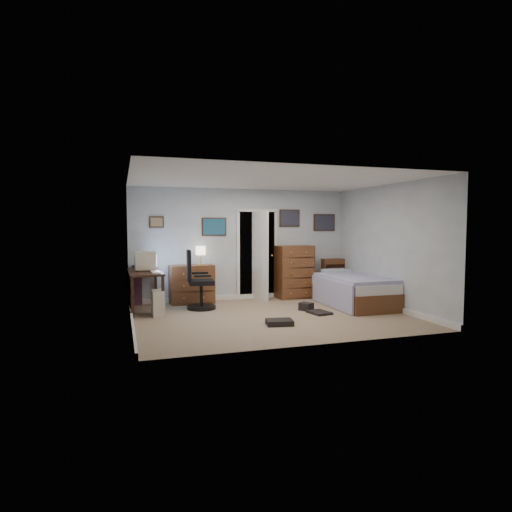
{
  "coord_description": "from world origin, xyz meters",
  "views": [
    {
      "loc": [
        -2.64,
        -7.36,
        1.66
      ],
      "look_at": [
        -0.21,
        0.3,
        1.1
      ],
      "focal_mm": 30.0,
      "sensor_mm": 36.0,
      "label": 1
    }
  ],
  "objects": [
    {
      "name": "floor",
      "position": [
        0.0,
        0.0,
        -0.01
      ],
      "size": [
        5.0,
        4.0,
        0.02
      ],
      "primitive_type": "cube",
      "color": "gray",
      "rests_on": "ground"
    },
    {
      "name": "computer_desk",
      "position": [
        -2.29,
        1.24,
        0.6
      ],
      "size": [
        0.66,
        1.37,
        0.78
      ],
      "rotation": [
        0.0,
        0.0,
        0.03
      ],
      "color": "#321B10",
      "rests_on": "floor"
    },
    {
      "name": "crt_monitor",
      "position": [
        -2.18,
        1.39,
        0.97
      ],
      "size": [
        0.41,
        0.38,
        0.37
      ],
      "rotation": [
        0.0,
        0.0,
        0.03
      ],
      "color": "beige",
      "rests_on": "computer_desk"
    },
    {
      "name": "keyboard",
      "position": [
        -2.02,
        0.89,
        0.79
      ],
      "size": [
        0.17,
        0.42,
        0.02
      ],
      "primitive_type": "cube",
      "rotation": [
        0.0,
        0.0,
        0.03
      ],
      "color": "beige",
      "rests_on": "computer_desk"
    },
    {
      "name": "pc_tower",
      "position": [
        -2.0,
        0.69,
        0.23
      ],
      "size": [
        0.23,
        0.44,
        0.47
      ],
      "rotation": [
        0.0,
        0.0,
        0.03
      ],
      "color": "beige",
      "rests_on": "floor"
    },
    {
      "name": "office_chair",
      "position": [
        -1.18,
        1.08,
        0.46
      ],
      "size": [
        0.62,
        0.62,
        1.19
      ],
      "rotation": [
        0.0,
        0.0,
        -0.09
      ],
      "color": "black",
      "rests_on": "floor"
    },
    {
      "name": "media_stack",
      "position": [
        -2.32,
        1.92,
        0.42
      ],
      "size": [
        0.18,
        0.18,
        0.84
      ],
      "primitive_type": "cube",
      "rotation": [
        0.0,
        0.0,
        0.06
      ],
      "color": "maroon",
      "rests_on": "floor"
    },
    {
      "name": "low_dresser",
      "position": [
        -1.2,
        1.77,
        0.41
      ],
      "size": [
        0.95,
        0.51,
        0.83
      ],
      "primitive_type": "cube",
      "rotation": [
        0.0,
        0.0,
        0.05
      ],
      "color": "brown",
      "rests_on": "floor"
    },
    {
      "name": "table_lamp",
      "position": [
        -1.0,
        1.78,
        1.12
      ],
      "size": [
        0.22,
        0.22,
        0.4
      ],
      "rotation": [
        0.0,
        0.0,
        0.05
      ],
      "color": "gold",
      "rests_on": "low_dresser"
    },
    {
      "name": "doorway",
      "position": [
        0.35,
        2.27,
        1.0
      ],
      "size": [
        0.96,
        1.12,
        2.05
      ],
      "color": "black",
      "rests_on": "floor"
    },
    {
      "name": "tall_dresser",
      "position": [
        1.18,
        1.75,
        0.61
      ],
      "size": [
        0.85,
        0.53,
        1.21
      ],
      "primitive_type": "cube",
      "rotation": [
        0.0,
        0.0,
        0.06
      ],
      "color": "brown",
      "rests_on": "floor"
    },
    {
      "name": "headboard_bookcase",
      "position": [
        2.46,
        1.86,
        0.47
      ],
      "size": [
        0.99,
        0.29,
        0.88
      ],
      "rotation": [
        0.0,
        0.0,
        -0.05
      ],
      "color": "brown",
      "rests_on": "floor"
    },
    {
      "name": "bed",
      "position": [
        1.98,
        0.51,
        0.32
      ],
      "size": [
        1.16,
        2.1,
        0.68
      ],
      "rotation": [
        0.0,
        0.0,
        -0.02
      ],
      "color": "brown",
      "rests_on": "floor"
    },
    {
      "name": "wall_posters",
      "position": [
        0.57,
        1.98,
        1.75
      ],
      "size": [
        4.38,
        0.04,
        0.6
      ],
      "color": "#331E11",
      "rests_on": "floor"
    },
    {
      "name": "floor_clutter",
      "position": [
        0.4,
        -0.27,
        0.05
      ],
      "size": [
        1.5,
        1.35,
        0.15
      ],
      "rotation": [
        0.0,
        0.0,
        -0.41
      ],
      "color": "black",
      "rests_on": "floor"
    }
  ]
}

